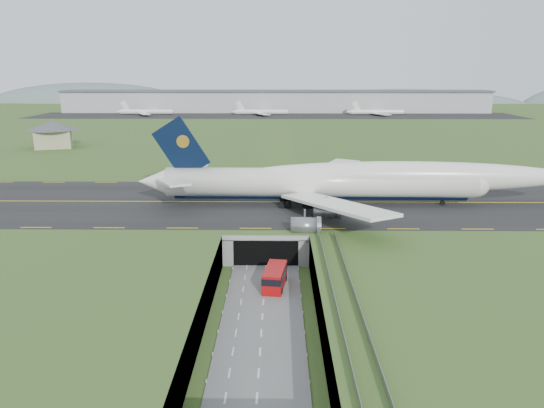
{
  "coord_description": "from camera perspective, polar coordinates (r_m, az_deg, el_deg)",
  "views": [
    {
      "loc": [
        2.32,
        -84.34,
        35.34
      ],
      "look_at": [
        0.99,
        20.0,
        8.93
      ],
      "focal_mm": 35.0,
      "sensor_mm": 36.0,
      "label": 1
    }
  ],
  "objects": [
    {
      "name": "taxiway",
      "position": [
        120.95,
        -0.39,
        0.21
      ],
      "size": [
        800.0,
        44.0,
        0.18
      ],
      "primitive_type": "cube",
      "color": "black",
      "rests_on": "airfield_deck"
    },
    {
      "name": "tunnel_portal",
      "position": [
        106.03,
        -0.56,
        -3.37
      ],
      "size": [
        17.0,
        22.3,
        6.0
      ],
      "color": "gray",
      "rests_on": "ground"
    },
    {
      "name": "shuttle_tram",
      "position": [
        89.05,
        0.32,
        -7.88
      ],
      "size": [
        4.32,
        8.78,
        3.41
      ],
      "rotation": [
        0.0,
        0.0,
        -0.14
      ],
      "color": "#A80B0C",
      "rests_on": "ground"
    },
    {
      "name": "distant_hills",
      "position": [
        519.56,
        7.7,
        9.74
      ],
      "size": [
        700.0,
        91.0,
        60.0
      ],
      "color": "slate",
      "rests_on": "ground"
    },
    {
      "name": "guideway",
      "position": [
        72.33,
        7.68,
        -10.46
      ],
      "size": [
        3.0,
        53.0,
        7.05
      ],
      "color": "#A8A8A3",
      "rests_on": "ground"
    },
    {
      "name": "jumbo_jet",
      "position": [
        118.45,
        8.5,
        2.43
      ],
      "size": [
        96.23,
        61.68,
        20.4
      ],
      "rotation": [
        0.0,
        0.0,
        -0.01
      ],
      "color": "white",
      "rests_on": "ground"
    },
    {
      "name": "ground",
      "position": [
        91.48,
        -0.79,
        -8.53
      ],
      "size": [
        900.0,
        900.0,
        0.0
      ],
      "primitive_type": "plane",
      "color": "#355522",
      "rests_on": "ground"
    },
    {
      "name": "service_building",
      "position": [
        223.68,
        -22.51,
        7.18
      ],
      "size": [
        23.99,
        23.99,
        10.38
      ],
      "rotation": [
        0.0,
        0.0,
        0.31
      ],
      "color": "tan",
      "rests_on": "ground"
    },
    {
      "name": "trench_road",
      "position": [
        84.57,
        -0.92,
        -10.43
      ],
      "size": [
        12.0,
        75.0,
        0.2
      ],
      "primitive_type": "cube",
      "color": "slate",
      "rests_on": "ground"
    },
    {
      "name": "airfield_deck",
      "position": [
        90.36,
        -0.8,
        -6.77
      ],
      "size": [
        800.0,
        800.0,
        6.0
      ],
      "primitive_type": "cube",
      "color": "gray",
      "rests_on": "ground"
    },
    {
      "name": "cargo_terminal",
      "position": [
        384.36,
        0.38,
        11.01
      ],
      "size": [
        320.0,
        67.0,
        15.6
      ],
      "color": "#B2B2B2",
      "rests_on": "ground"
    }
  ]
}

